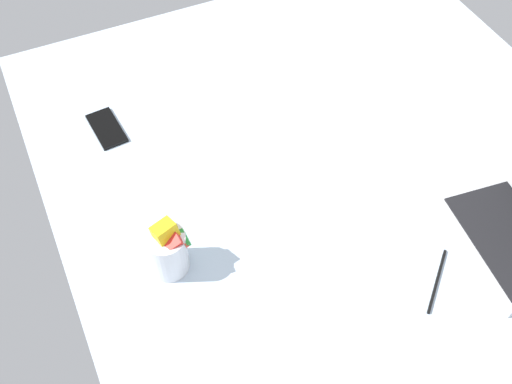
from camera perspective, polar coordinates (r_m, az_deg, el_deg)
bed_mattress at (r=160.33cm, az=9.19°, el=-2.68°), size 180.00×140.00×18.00cm
snack_cup at (r=136.59cm, az=-7.99°, el=-5.18°), size 9.00×9.91×14.48cm
cell_phone at (r=170.84cm, az=-13.42°, el=5.65°), size 14.53×7.96×0.80cm
charger_cable at (r=143.72cm, az=16.12°, el=-7.76°), size 11.97×12.90×0.60cm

